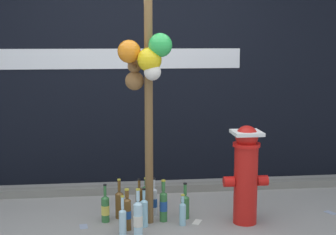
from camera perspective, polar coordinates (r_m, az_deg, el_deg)
The scene contains 20 objects.
building_wall at distance 5.68m, azimuth -3.37°, elevation 8.64°, with size 10.00×0.21×3.16m.
curb_strip at distance 5.38m, azimuth -2.87°, elevation -8.05°, with size 8.00×0.12×0.08m, color slate.
memorial_post at distance 4.24m, azimuth -2.45°, elevation 10.76°, with size 0.61×0.36×3.01m.
fire_hydrant at distance 4.47m, azimuth 8.79°, elevation -6.14°, with size 0.39×0.25×0.87m.
bottle_0 at distance 4.57m, azimuth -7.09°, elevation -10.12°, with size 0.07×0.07×0.34m.
bottle_1 at distance 4.59m, azimuth -3.26°, elevation -9.66°, with size 0.07×0.07×0.38m.
bottle_2 at distance 4.23m, azimuth -3.40°, elevation -11.26°, with size 0.08×0.08×0.40m.
bottle_3 at distance 4.36m, azimuth -4.64°, elevation -10.66°, with size 0.07×0.07×0.36m.
bottle_4 at distance 4.54m, azimuth -0.52°, elevation -9.82°, with size 0.07×0.07×0.38m.
bottle_5 at distance 4.65m, azimuth -5.51°, elevation -9.61°, with size 0.07×0.07×0.36m.
bottle_6 at distance 4.47m, azimuth 1.67°, elevation -10.67°, with size 0.06×0.06×0.28m.
bottle_7 at distance 4.78m, azimuth -2.47°, elevation -9.11°, with size 0.08×0.08×0.33m.
bottle_8 at distance 4.69m, azimuth -1.59°, elevation -9.38°, with size 0.06×0.06×0.35m.
bottle_9 at distance 4.43m, azimuth -2.72°, elevation -10.56°, with size 0.07×0.07×0.34m.
bottle_10 at distance 4.62m, azimuth 1.94°, elevation -9.87°, with size 0.08×0.08×0.33m.
bottle_11 at distance 4.28m, azimuth -5.14°, elevation -11.47°, with size 0.06×0.06×0.33m.
litter_0 at distance 4.53m, azimuth -9.51°, elevation -12.02°, with size 0.07×0.11×0.01m, color #8C99B2.
litter_1 at distance 4.83m, azimuth 8.32°, elevation -10.62°, with size 0.11×0.08×0.01m, color #8C99B2.
litter_2 at distance 5.03m, azimuth 17.86°, elevation -10.17°, with size 0.06×0.11×0.01m, color #8C99B2.
litter_3 at distance 4.57m, azimuth 3.29°, elevation -11.68°, with size 0.13×0.06×0.01m, color silver.
Camera 1 is at (-0.34, -3.85, 1.62)m, focal length 54.00 mm.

